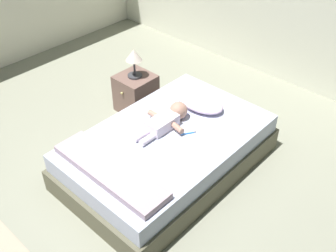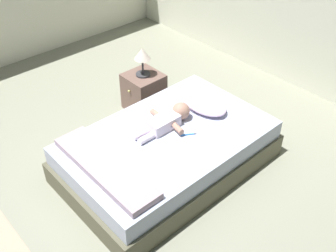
{
  "view_description": "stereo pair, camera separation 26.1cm",
  "coord_description": "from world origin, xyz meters",
  "px_view_note": "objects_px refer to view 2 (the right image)",
  "views": [
    {
      "loc": [
        2.18,
        -1.52,
        2.8
      ],
      "look_at": [
        0.19,
        0.63,
        0.53
      ],
      "focal_mm": 42.21,
      "sensor_mm": 36.0,
      "label": 1
    },
    {
      "loc": [
        2.36,
        -1.34,
        2.8
      ],
      "look_at": [
        0.19,
        0.63,
        0.53
      ],
      "focal_mm": 42.21,
      "sensor_mm": 36.0,
      "label": 2
    }
  ],
  "objects_px": {
    "pillow": "(204,103)",
    "baby": "(168,119)",
    "bed": "(168,151)",
    "nightstand": "(144,92)",
    "toothbrush": "(189,134)",
    "lamp": "(142,56)"
  },
  "relations": [
    {
      "from": "toothbrush",
      "to": "nightstand",
      "type": "distance_m",
      "value": 1.19
    },
    {
      "from": "pillow",
      "to": "baby",
      "type": "height_order",
      "value": "baby"
    },
    {
      "from": "bed",
      "to": "nightstand",
      "type": "height_order",
      "value": "nightstand"
    },
    {
      "from": "toothbrush",
      "to": "nightstand",
      "type": "height_order",
      "value": "nightstand"
    },
    {
      "from": "lamp",
      "to": "bed",
      "type": "bearing_deg",
      "value": -26.78
    },
    {
      "from": "toothbrush",
      "to": "nightstand",
      "type": "bearing_deg",
      "value": 162.62
    },
    {
      "from": "bed",
      "to": "pillow",
      "type": "xyz_separation_m",
      "value": [
        -0.08,
        0.57,
        0.27
      ]
    },
    {
      "from": "pillow",
      "to": "lamp",
      "type": "height_order",
      "value": "lamp"
    },
    {
      "from": "lamp",
      "to": "pillow",
      "type": "bearing_deg",
      "value": 5.16
    },
    {
      "from": "pillow",
      "to": "toothbrush",
      "type": "relative_size",
      "value": 4.17
    },
    {
      "from": "nightstand",
      "to": "pillow",
      "type": "bearing_deg",
      "value": 5.17
    },
    {
      "from": "baby",
      "to": "nightstand",
      "type": "bearing_deg",
      "value": 155.84
    },
    {
      "from": "baby",
      "to": "nightstand",
      "type": "distance_m",
      "value": 0.99
    },
    {
      "from": "pillow",
      "to": "nightstand",
      "type": "height_order",
      "value": "pillow"
    },
    {
      "from": "pillow",
      "to": "baby",
      "type": "distance_m",
      "value": 0.47
    },
    {
      "from": "pillow",
      "to": "lamp",
      "type": "relative_size",
      "value": 1.63
    },
    {
      "from": "bed",
      "to": "baby",
      "type": "distance_m",
      "value": 0.32
    },
    {
      "from": "bed",
      "to": "nightstand",
      "type": "distance_m",
      "value": 1.09
    },
    {
      "from": "toothbrush",
      "to": "lamp",
      "type": "bearing_deg",
      "value": 162.62
    },
    {
      "from": "pillow",
      "to": "toothbrush",
      "type": "bearing_deg",
      "value": -62.58
    },
    {
      "from": "bed",
      "to": "nightstand",
      "type": "bearing_deg",
      "value": 153.22
    },
    {
      "from": "nightstand",
      "to": "baby",
      "type": "bearing_deg",
      "value": -24.16
    }
  ]
}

